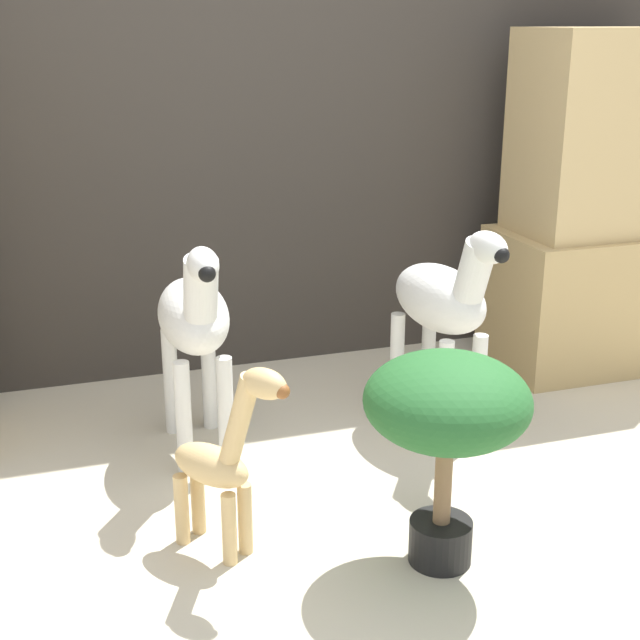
# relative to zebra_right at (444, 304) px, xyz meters

# --- Properties ---
(ground_plane) EXTENTS (14.00, 14.00, 0.00)m
(ground_plane) POSITION_rel_zebra_right_xyz_m (-0.50, -0.87, -0.43)
(ground_plane) COLOR beige
(wall_back) EXTENTS (6.40, 0.08, 2.20)m
(wall_back) POSITION_rel_zebra_right_xyz_m (-0.50, 0.81, 0.67)
(wall_back) COLOR #38332D
(wall_back) RESTS_ON ground_plane
(rock_pillar_right) EXTENTS (0.78, 0.47, 1.27)m
(rock_pillar_right) POSITION_rel_zebra_right_xyz_m (0.84, 0.38, 0.15)
(rock_pillar_right) COLOR tan
(rock_pillar_right) RESTS_ON ground_plane
(zebra_right) EXTENTS (0.26, 0.55, 0.72)m
(zebra_right) POSITION_rel_zebra_right_xyz_m (0.00, 0.00, 0.00)
(zebra_right) COLOR silver
(zebra_right) RESTS_ON ground_plane
(zebra_left) EXTENTS (0.22, 0.55, 0.72)m
(zebra_left) POSITION_rel_zebra_right_xyz_m (-0.79, 0.07, 0.00)
(zebra_left) COLOR silver
(zebra_left) RESTS_ON ground_plane
(giraffe_figurine) EXTENTS (0.28, 0.34, 0.54)m
(giraffe_figurine) POSITION_rel_zebra_right_xyz_m (-0.84, -0.50, -0.17)
(giraffe_figurine) COLOR tan
(giraffe_figurine) RESTS_ON ground_plane
(potted_palm_front) EXTENTS (0.40, 0.40, 0.55)m
(potted_palm_front) POSITION_rel_zebra_right_xyz_m (-0.33, -0.70, -0.02)
(potted_palm_front) COLOR black
(potted_palm_front) RESTS_ON ground_plane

